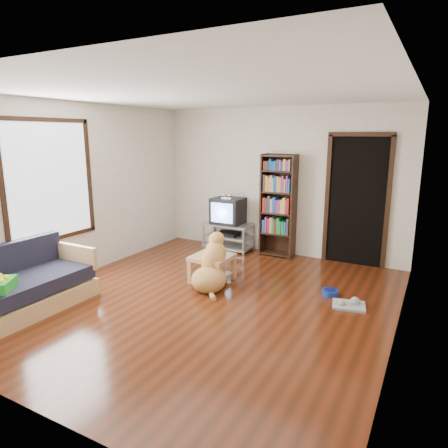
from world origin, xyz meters
The scene contains 17 objects.
ground centered at (0.00, 0.00, 0.00)m, with size 5.00×5.00×0.00m, color #521F0E.
ceiling centered at (0.00, 0.00, 2.60)m, with size 5.00×5.00×0.00m, color white.
wall_back centered at (0.00, 2.50, 1.30)m, with size 4.50×4.50×0.00m, color silver.
wall_front centered at (0.00, -2.50, 1.30)m, with size 4.50×4.50×0.00m, color silver.
wall_left centered at (-2.25, 0.00, 1.30)m, with size 5.00×5.00×0.00m, color silver.
wall_right centered at (2.25, 0.00, 1.30)m, with size 5.00×5.00×0.00m, color silver.
laptop centered at (-0.31, 0.60, 0.41)m, with size 0.30×0.19×0.02m, color silver.
dog_bowl centered at (1.36, 0.93, 0.04)m, with size 0.22×0.22×0.08m, color navy.
grey_rag centered at (1.66, 0.68, 0.01)m, with size 0.40×0.32×0.03m, color #949494.
window centered at (-2.23, -0.50, 1.50)m, with size 0.03×1.46×1.70m.
doorway centered at (1.35, 2.48, 1.12)m, with size 1.03×0.05×2.19m.
tv_stand centered at (-0.90, 2.25, 0.27)m, with size 0.90×0.45×0.50m.
crt_tv centered at (-0.90, 2.27, 0.74)m, with size 0.55×0.52×0.58m.
bookshelf centered at (0.05, 2.34, 1.00)m, with size 0.60×0.30×1.80m.
sofa centered at (-1.87, -1.38, 0.26)m, with size 0.80×1.80×0.80m.
coffee_table centered at (-0.31, 0.63, 0.28)m, with size 0.55×0.55×0.40m.
dog centered at (-0.21, 0.45, 0.29)m, with size 0.58×0.90×0.79m.
Camera 1 is at (2.50, -4.20, 2.13)m, focal length 32.00 mm.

